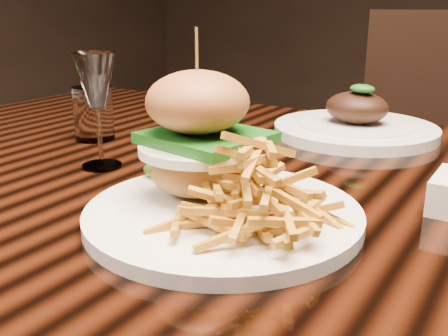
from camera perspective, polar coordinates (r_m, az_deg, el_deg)
The scene contains 6 objects.
dining_table at distance 0.70m, azimuth 9.05°, elevation -7.89°, with size 1.60×0.90×0.75m.
burger_plate at distance 0.54m, azimuth -0.22°, elevation -0.42°, with size 0.29×0.29×0.20m.
wine_glass at distance 0.73m, azimuth -13.76°, elevation 8.78°, with size 0.06×0.06×0.16m.
water_tumbler at distance 0.90m, azimuth -14.02°, elevation 5.79°, with size 0.07×0.07×0.09m, color white.
far_dish at distance 0.94m, azimuth 14.12°, elevation 4.52°, with size 0.28×0.28×0.09m.
chair_far at distance 1.55m, azimuth 22.69°, elevation 0.04°, with size 0.56×0.57×0.95m.
Camera 1 is at (0.24, -0.58, 0.97)m, focal length 42.00 mm.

